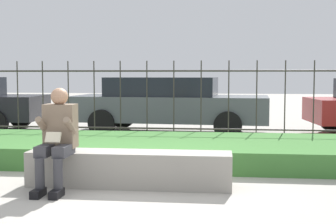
{
  "coord_description": "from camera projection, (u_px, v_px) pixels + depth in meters",
  "views": [
    {
      "loc": [
        1.22,
        -5.7,
        1.39
      ],
      "look_at": [
        0.2,
        3.07,
        0.7
      ],
      "focal_mm": 50.0,
      "sensor_mm": 36.0,
      "label": 1
    }
  ],
  "objects": [
    {
      "name": "person_seated_reader",
      "position": [
        58.0,
        135.0,
        5.66
      ],
      "size": [
        0.42,
        0.73,
        1.24
      ],
      "color": "black",
      "rests_on": "ground_plane"
    },
    {
      "name": "grass_berm",
      "position": [
        148.0,
        150.0,
        7.74
      ],
      "size": [
        10.63,
        2.36,
        0.33
      ],
      "color": "#3D7533",
      "rests_on": "ground_plane"
    },
    {
      "name": "car_parked_center",
      "position": [
        168.0,
        103.0,
        11.24
      ],
      "size": [
        4.73,
        2.16,
        1.35
      ],
      "rotation": [
        0.0,
        0.0,
        -0.07
      ],
      "color": "#4C5156",
      "rests_on": "ground_plane"
    },
    {
      "name": "stone_bench",
      "position": [
        129.0,
        171.0,
        5.87
      ],
      "size": [
        2.56,
        0.47,
        0.44
      ],
      "color": "gray",
      "rests_on": "ground_plane"
    },
    {
      "name": "ground_plane",
      "position": [
        124.0,
        186.0,
        5.89
      ],
      "size": [
        60.0,
        60.0,
        0.0
      ],
      "primitive_type": "plane",
      "color": "#A8A399"
    },
    {
      "name": "iron_fence",
      "position": [
        160.0,
        101.0,
        9.29
      ],
      "size": [
        8.63,
        0.03,
        1.68
      ],
      "color": "#332D28",
      "rests_on": "ground_plane"
    }
  ]
}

